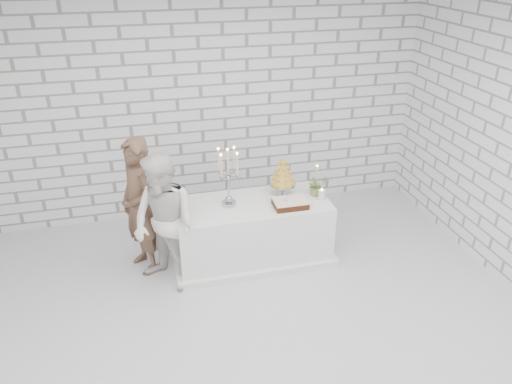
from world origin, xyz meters
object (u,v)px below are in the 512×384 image
object	(u,v)px
cake_table	(252,230)
croquembouche	(283,177)
candelabra	(228,177)
groom	(139,207)
bride	(164,224)

from	to	relation	value
cake_table	croquembouche	distance (m)	0.74
candelabra	croquembouche	bearing A→B (deg)	7.56
croquembouche	cake_table	bearing A→B (deg)	-164.91
candelabra	croquembouche	distance (m)	0.69
groom	croquembouche	world-z (taller)	groom
cake_table	croquembouche	xyz separation A→B (m)	(0.40, 0.11, 0.62)
cake_table	candelabra	size ratio (longest dim) A/B	2.54
groom	cake_table	bearing A→B (deg)	61.32
croquembouche	candelabra	bearing A→B (deg)	-172.44
bride	croquembouche	world-z (taller)	bride
cake_table	groom	xyz separation A→B (m)	(-1.28, 0.11, 0.44)
candelabra	cake_table	bearing A→B (deg)	-3.90
groom	bride	world-z (taller)	groom
cake_table	candelabra	distance (m)	0.78
cake_table	bride	size ratio (longest dim) A/B	1.14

